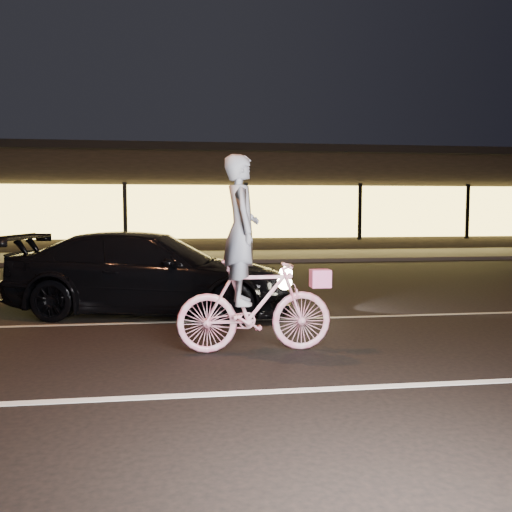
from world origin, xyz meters
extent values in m
plane|color=black|center=(0.00, 0.00, 0.00)|extent=(90.00, 90.00, 0.00)
cube|color=silver|center=(0.00, -1.50, 0.00)|extent=(60.00, 0.12, 0.01)
cube|color=gray|center=(0.00, 2.00, 0.00)|extent=(60.00, 0.10, 0.01)
cube|color=#383533|center=(0.00, 13.00, 0.06)|extent=(30.00, 4.00, 0.12)
cube|color=black|center=(0.00, 19.00, 2.00)|extent=(25.00, 8.00, 4.00)
cube|color=black|center=(0.00, 19.00, 4.05)|extent=(25.40, 8.40, 0.30)
cube|color=#F4CE55|center=(0.00, 14.90, 1.60)|extent=(23.00, 0.15, 2.00)
cube|color=black|center=(-4.50, 14.82, 1.60)|extent=(0.15, 0.08, 2.20)
cube|color=black|center=(0.00, 14.82, 1.60)|extent=(0.15, 0.08, 2.20)
cube|color=black|center=(4.50, 14.82, 1.60)|extent=(0.15, 0.08, 2.20)
cube|color=black|center=(9.00, 14.82, 1.60)|extent=(0.15, 0.08, 2.20)
imported|color=#E43269|center=(-1.73, 0.04, 0.57)|extent=(1.90, 0.54, 1.14)
imported|color=silver|center=(-1.90, 0.04, 1.50)|extent=(0.43, 0.66, 1.80)
cube|color=#EB4092|center=(-0.91, 0.04, 0.89)|extent=(0.24, 0.20, 0.22)
imported|color=black|center=(-3.10, 2.81, 0.68)|extent=(4.99, 2.85, 1.36)
sphere|color=#FFF2BF|center=(-0.77, 2.95, 0.62)|extent=(0.23, 0.23, 0.23)
sphere|color=#FFF2BF|center=(-1.03, 1.73, 0.62)|extent=(0.23, 0.23, 0.23)
camera|label=1|loc=(-2.69, -6.76, 1.77)|focal=40.00mm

